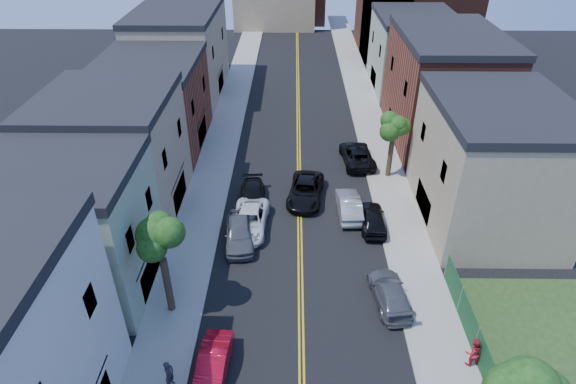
{
  "coord_description": "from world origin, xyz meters",
  "views": [
    {
      "loc": [
        -0.54,
        -6.37,
        22.06
      ],
      "look_at": [
        -0.92,
        24.29,
        2.0
      ],
      "focal_mm": 29.66,
      "sensor_mm": 36.0,
      "label": 1
    }
  ],
  "objects_px": {
    "pedestrian_right": "(473,352)",
    "white_pickup": "(249,220)",
    "black_car_left": "(253,196)",
    "black_car_right": "(373,218)",
    "black_suv_lane": "(306,191)",
    "pedestrian_left": "(169,374)",
    "dark_car_right_far": "(357,155)",
    "silver_car_right": "(349,205)",
    "grey_car_right": "(390,293)",
    "grey_car_left": "(239,233)",
    "red_sedan": "(213,365)"
  },
  "relations": [
    {
      "from": "red_sedan",
      "to": "dark_car_right_far",
      "type": "xyz_separation_m",
      "value": [
        10.1,
        22.97,
        0.09
      ]
    },
    {
      "from": "grey_car_left",
      "to": "pedestrian_left",
      "type": "relative_size",
      "value": 2.81
    },
    {
      "from": "white_pickup",
      "to": "black_suv_lane",
      "type": "distance_m",
      "value": 5.95
    },
    {
      "from": "black_suv_lane",
      "to": "pedestrian_right",
      "type": "bearing_deg",
      "value": -53.97
    },
    {
      "from": "black_car_right",
      "to": "silver_car_right",
      "type": "distance_m",
      "value": 2.34
    },
    {
      "from": "grey_car_right",
      "to": "black_suv_lane",
      "type": "distance_m",
      "value": 12.5
    },
    {
      "from": "black_car_right",
      "to": "pedestrian_right",
      "type": "relative_size",
      "value": 2.43
    },
    {
      "from": "red_sedan",
      "to": "pedestrian_right",
      "type": "distance_m",
      "value": 13.82
    },
    {
      "from": "black_car_left",
      "to": "grey_car_right",
      "type": "relative_size",
      "value": 1.01
    },
    {
      "from": "black_car_right",
      "to": "black_suv_lane",
      "type": "xyz_separation_m",
      "value": [
        -5.0,
        3.74,
        0.02
      ]
    },
    {
      "from": "grey_car_right",
      "to": "silver_car_right",
      "type": "xyz_separation_m",
      "value": [
        -1.64,
        9.39,
        0.09
      ]
    },
    {
      "from": "white_pickup",
      "to": "black_suv_lane",
      "type": "relative_size",
      "value": 0.97
    },
    {
      "from": "black_car_left",
      "to": "white_pickup",
      "type": "bearing_deg",
      "value": -93.63
    },
    {
      "from": "white_pickup",
      "to": "grey_car_right",
      "type": "relative_size",
      "value": 1.14
    },
    {
      "from": "red_sedan",
      "to": "pedestrian_left",
      "type": "relative_size",
      "value": 2.41
    },
    {
      "from": "black_suv_lane",
      "to": "pedestrian_left",
      "type": "height_order",
      "value": "pedestrian_left"
    },
    {
      "from": "black_car_left",
      "to": "silver_car_right",
      "type": "distance_m",
      "value": 7.77
    },
    {
      "from": "dark_car_right_far",
      "to": "pedestrian_left",
      "type": "relative_size",
      "value": 3.2
    },
    {
      "from": "white_pickup",
      "to": "grey_car_right",
      "type": "xyz_separation_m",
      "value": [
        9.3,
        -7.34,
        -0.07
      ]
    },
    {
      "from": "grey_car_left",
      "to": "black_suv_lane",
      "type": "relative_size",
      "value": 0.88
    },
    {
      "from": "black_suv_lane",
      "to": "red_sedan",
      "type": "bearing_deg",
      "value": -99.28
    },
    {
      "from": "red_sedan",
      "to": "black_car_left",
      "type": "height_order",
      "value": "black_car_left"
    },
    {
      "from": "black_car_right",
      "to": "silver_car_right",
      "type": "height_order",
      "value": "silver_car_right"
    },
    {
      "from": "white_pickup",
      "to": "grey_car_right",
      "type": "bearing_deg",
      "value": -34.7
    },
    {
      "from": "black_car_right",
      "to": "pedestrian_right",
      "type": "bearing_deg",
      "value": 107.03
    },
    {
      "from": "red_sedan",
      "to": "pedestrian_right",
      "type": "bearing_deg",
      "value": 7.11
    },
    {
      "from": "grey_car_right",
      "to": "pedestrian_left",
      "type": "bearing_deg",
      "value": 20.67
    },
    {
      "from": "white_pickup",
      "to": "black_car_left",
      "type": "distance_m",
      "value": 3.34
    },
    {
      "from": "silver_car_right",
      "to": "black_suv_lane",
      "type": "height_order",
      "value": "black_suv_lane"
    },
    {
      "from": "grey_car_left",
      "to": "black_car_right",
      "type": "xyz_separation_m",
      "value": [
        9.9,
        1.99,
        -0.08
      ]
    },
    {
      "from": "pedestrian_left",
      "to": "black_car_left",
      "type": "bearing_deg",
      "value": 3.3
    },
    {
      "from": "black_car_right",
      "to": "dark_car_right_far",
      "type": "relative_size",
      "value": 0.8
    },
    {
      "from": "red_sedan",
      "to": "black_car_left",
      "type": "relative_size",
      "value": 0.87
    },
    {
      "from": "grey_car_left",
      "to": "grey_car_right",
      "type": "xyz_separation_m",
      "value": [
        9.9,
        -5.72,
        -0.15
      ]
    },
    {
      "from": "black_car_left",
      "to": "silver_car_right",
      "type": "relative_size",
      "value": 1.02
    },
    {
      "from": "red_sedan",
      "to": "grey_car_right",
      "type": "xyz_separation_m",
      "value": [
        10.2,
        5.34,
        -0.0
      ]
    },
    {
      "from": "grey_car_left",
      "to": "silver_car_right",
      "type": "xyz_separation_m",
      "value": [
        8.26,
        3.67,
        -0.06
      ]
    },
    {
      "from": "grey_car_right",
      "to": "dark_car_right_far",
      "type": "height_order",
      "value": "dark_car_right_far"
    },
    {
      "from": "white_pickup",
      "to": "grey_car_left",
      "type": "relative_size",
      "value": 1.11
    },
    {
      "from": "black_car_left",
      "to": "black_suv_lane",
      "type": "xyz_separation_m",
      "value": [
        4.3,
        0.77,
        0.08
      ]
    },
    {
      "from": "grey_car_left",
      "to": "black_car_left",
      "type": "relative_size",
      "value": 1.02
    },
    {
      "from": "grey_car_right",
      "to": "black_car_right",
      "type": "bearing_deg",
      "value": -96.14
    },
    {
      "from": "silver_car_right",
      "to": "pedestrian_right",
      "type": "bearing_deg",
      "value": 108.28
    },
    {
      "from": "black_car_left",
      "to": "black_car_right",
      "type": "bearing_deg",
      "value": -21.36
    },
    {
      "from": "black_car_left",
      "to": "pedestrian_left",
      "type": "bearing_deg",
      "value": -103.61
    },
    {
      "from": "grey_car_left",
      "to": "black_car_left",
      "type": "distance_m",
      "value": 5.0
    },
    {
      "from": "pedestrian_right",
      "to": "white_pickup",
      "type": "bearing_deg",
      "value": -53.12
    },
    {
      "from": "black_car_left",
      "to": "dark_car_right_far",
      "type": "bearing_deg",
      "value": 33.44
    },
    {
      "from": "grey_car_left",
      "to": "pedestrian_right",
      "type": "distance_m",
      "value": 17.03
    },
    {
      "from": "white_pickup",
      "to": "dark_car_right_far",
      "type": "distance_m",
      "value": 13.8
    }
  ]
}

